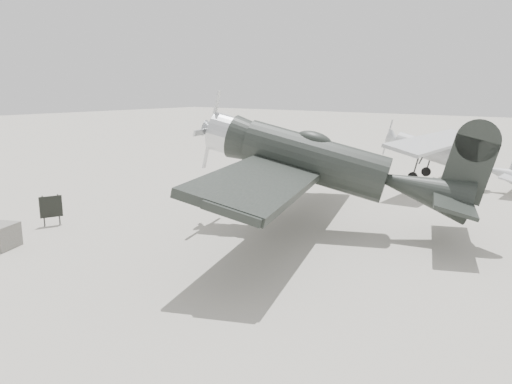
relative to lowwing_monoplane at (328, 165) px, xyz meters
The scene contains 4 objects.
ground 4.60m from the lowwing_monoplane, 111.81° to the right, with size 160.00×160.00×0.00m, color gray.
lowwing_monoplane is the anchor object (origin of this frame).
highwing_monoplane 10.96m from the lowwing_monoplane, 85.92° to the left, with size 7.15×10.00×2.86m.
sign_board 10.23m from the lowwing_monoplane, 145.85° to the right, with size 0.35×0.76×1.15m.
Camera 1 is at (9.96, -11.56, 5.04)m, focal length 35.00 mm.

